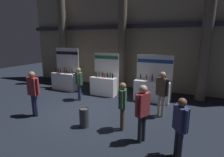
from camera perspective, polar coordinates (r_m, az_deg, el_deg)
The scene contains 12 objects.
ground_plane at distance 7.75m, azimuth -7.58°, elevation -10.67°, with size 29.35×29.35×0.00m, color black.
hall_colonnade at distance 11.15m, azimuth 4.76°, elevation 14.58°, with size 14.68×1.24×6.93m.
exhibitor_booth_0 at distance 11.16m, azimuth -14.96°, elevation -0.28°, with size 1.68×0.69×2.53m.
exhibitor_booth_1 at distance 9.81m, azimuth -2.61°, elevation -1.85°, with size 1.51×0.66×2.31m.
exhibitor_booth_2 at distance 9.01m, azimuth 12.92°, elevation -3.39°, with size 1.81×0.66×2.30m.
trash_bin at distance 6.42m, azimuth -9.05°, elevation -12.47°, with size 0.34×0.34×0.69m.
visitor_0 at distance 5.27m, azimuth 9.91°, elevation -9.63°, with size 0.38×0.53×1.78m.
visitor_1 at distance 8.99m, azimuth -10.70°, elevation -0.69°, with size 0.49×0.46×1.68m.
visitor_2 at distance 7.60m, azimuth -24.28°, elevation -3.25°, with size 0.61×0.24×1.84m.
visitor_3 at distance 7.17m, azimuth 15.94°, elevation -3.60°, with size 0.53×0.38×1.83m.
visitor_4 at distance 5.92m, azimuth 3.47°, elevation -7.88°, with size 0.28×0.48×1.67m.
visitor_5 at distance 4.86m, azimuth 21.36°, elevation -13.48°, with size 0.40×0.47×1.66m.
Camera 1 is at (3.90, -5.96, 3.05)m, focal length 28.05 mm.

